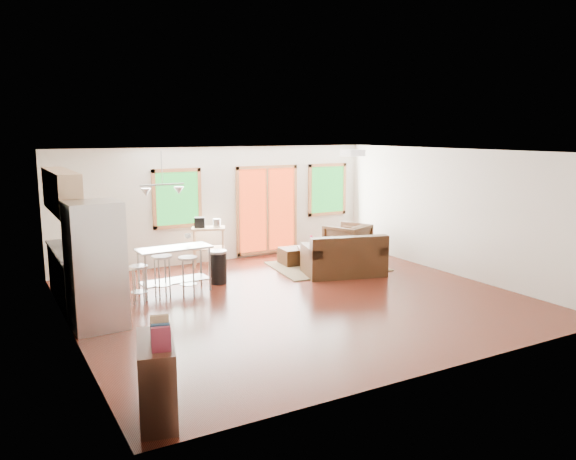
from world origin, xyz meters
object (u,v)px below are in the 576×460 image
rug (327,266)px  island (174,262)px  refrigerator (96,265)px  kitchen_cart (207,233)px  armchair (347,239)px  ottoman (293,256)px  loveseat (344,259)px  coffee_table (323,250)px

rug → island: (-3.54, -0.30, 0.57)m
refrigerator → kitchen_cart: (2.87, 2.88, -0.21)m
armchair → ottoman: 1.44m
rug → kitchen_cart: bearing=149.4°
loveseat → coffee_table: (0.01, 0.80, 0.03)m
rug → armchair: 1.11m
loveseat → island: 3.51m
loveseat → kitchen_cart: size_ratio=1.64×
island → kitchen_cart: kitchen_cart is taller
rug → coffee_table: (-0.06, 0.05, 0.36)m
coffee_table → island: bearing=-174.2°
loveseat → ottoman: loveseat is taller
armchair → ottoman: bearing=-26.3°
kitchen_cart → ottoman: bearing=-24.0°
island → armchair: bearing=10.2°
island → refrigerator: bearing=-141.9°
refrigerator → kitchen_cart: refrigerator is taller
refrigerator → rug: bearing=14.1°
rug → armchair: armchair is taller
loveseat → armchair: size_ratio=2.00×
loveseat → kitchen_cart: (-2.19, 2.09, 0.41)m
coffee_table → island: (-3.48, -0.35, 0.22)m
armchair → ottoman: size_ratio=1.62×
coffee_table → kitchen_cart: bearing=149.8°
coffee_table → ottoman: 0.72m
ottoman → refrigerator: refrigerator is taller
rug → ottoman: size_ratio=4.15×
loveseat → refrigerator: size_ratio=0.93×
loveseat → armchair: 1.57m
coffee_table → rug: bearing=-40.9°
ottoman → island: island is taller
refrigerator → island: (1.59, 1.25, -0.38)m
rug → island: 3.59m
island → kitchen_cart: bearing=51.9°
rug → ottoman: ottoman is taller
rug → loveseat: loveseat is taller
loveseat → kitchen_cart: kitchen_cart is taller
ottoman → refrigerator: (-4.60, -2.11, 0.78)m
ottoman → island: size_ratio=0.40×
rug → refrigerator: bearing=-163.2°
kitchen_cart → coffee_table: bearing=-30.2°
rug → armchair: size_ratio=2.56×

